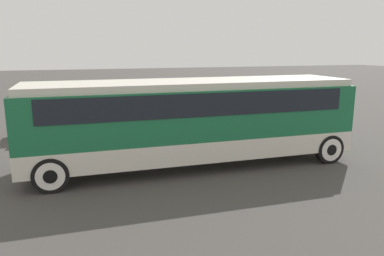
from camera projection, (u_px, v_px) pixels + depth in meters
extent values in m
plane|color=#423F3D|center=(192.00, 165.00, 12.80)|extent=(120.00, 120.00, 0.00)
cube|color=silver|center=(192.00, 143.00, 12.64)|extent=(10.82, 2.57, 0.67)
cube|color=#19663D|center=(192.00, 111.00, 12.40)|extent=(10.82, 2.57, 1.57)
cube|color=black|center=(192.00, 99.00, 12.32)|extent=(9.52, 2.61, 0.71)
cube|color=beige|center=(192.00, 84.00, 12.21)|extent=(10.60, 2.37, 0.22)
cube|color=#19663D|center=(326.00, 110.00, 13.98)|extent=(0.36, 2.47, 1.79)
cylinder|color=black|center=(329.00, 149.00, 12.94)|extent=(1.00, 0.28, 1.00)
cylinder|color=silver|center=(329.00, 149.00, 12.94)|extent=(0.78, 0.30, 0.78)
cylinder|color=black|center=(329.00, 149.00, 12.94)|extent=(0.38, 0.32, 0.38)
cylinder|color=black|center=(292.00, 134.00, 15.13)|extent=(1.00, 0.28, 1.00)
cylinder|color=silver|center=(292.00, 134.00, 15.13)|extent=(0.78, 0.30, 0.78)
cylinder|color=black|center=(292.00, 134.00, 15.13)|extent=(0.38, 0.32, 0.38)
cylinder|color=black|center=(50.00, 175.00, 10.30)|extent=(1.00, 0.28, 1.00)
cylinder|color=silver|center=(50.00, 175.00, 10.30)|extent=(0.78, 0.30, 0.78)
cylinder|color=black|center=(50.00, 175.00, 10.30)|extent=(0.38, 0.32, 0.38)
cylinder|color=black|center=(54.00, 153.00, 12.49)|extent=(1.00, 0.28, 1.00)
cylinder|color=silver|center=(54.00, 153.00, 12.49)|extent=(0.78, 0.30, 0.78)
cylinder|color=black|center=(54.00, 153.00, 12.49)|extent=(0.38, 0.32, 0.38)
cube|color=#7A6B5B|center=(75.00, 123.00, 17.17)|extent=(4.77, 1.89, 0.59)
cube|color=black|center=(69.00, 111.00, 16.99)|extent=(2.48, 1.70, 0.58)
cylinder|color=black|center=(119.00, 129.00, 16.98)|extent=(0.66, 0.22, 0.66)
cylinder|color=black|center=(119.00, 129.00, 16.98)|extent=(0.25, 0.26, 0.25)
cylinder|color=black|center=(115.00, 122.00, 18.58)|extent=(0.66, 0.22, 0.66)
cylinder|color=black|center=(115.00, 122.00, 18.58)|extent=(0.25, 0.26, 0.25)
cylinder|color=black|center=(28.00, 134.00, 15.86)|extent=(0.66, 0.22, 0.66)
cylinder|color=black|center=(28.00, 134.00, 15.86)|extent=(0.25, 0.26, 0.25)
cylinder|color=black|center=(32.00, 126.00, 17.45)|extent=(0.66, 0.22, 0.66)
cylinder|color=black|center=(32.00, 126.00, 17.45)|extent=(0.25, 0.26, 0.25)
cube|color=#BCBCC1|center=(85.00, 112.00, 20.13)|extent=(4.56, 1.82, 0.60)
cube|color=black|center=(81.00, 102.00, 19.96)|extent=(2.37, 1.63, 0.49)
cylinder|color=black|center=(121.00, 116.00, 19.94)|extent=(0.69, 0.22, 0.69)
cylinder|color=black|center=(121.00, 116.00, 19.94)|extent=(0.26, 0.26, 0.26)
cylinder|color=black|center=(117.00, 111.00, 21.46)|extent=(0.69, 0.22, 0.69)
cylinder|color=black|center=(117.00, 111.00, 21.46)|extent=(0.26, 0.26, 0.26)
cylinder|color=black|center=(49.00, 120.00, 18.89)|extent=(0.69, 0.22, 0.69)
cylinder|color=black|center=(49.00, 120.00, 18.89)|extent=(0.26, 0.26, 0.26)
cylinder|color=black|center=(51.00, 115.00, 20.41)|extent=(0.69, 0.22, 0.69)
cylinder|color=black|center=(51.00, 115.00, 20.41)|extent=(0.26, 0.26, 0.26)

